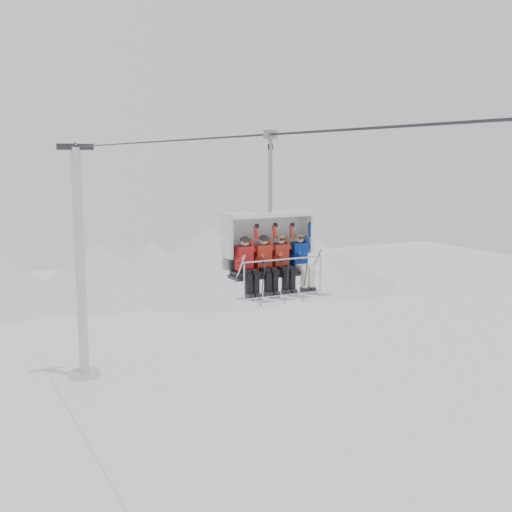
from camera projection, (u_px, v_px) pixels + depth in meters
name	position (u px, v px, depth m)	size (l,w,h in m)	color
ridgeline	(12.00, 275.00, 54.07)	(72.00, 21.00, 7.00)	silver
lift_tower_right	(81.00, 280.00, 36.71)	(2.00, 1.80, 13.48)	silver
haul_cable	(256.00, 135.00, 16.22)	(0.06, 0.06, 50.00)	#2C2C31
chairlift_carrier	(268.00, 242.00, 16.06)	(2.31, 1.17, 3.98)	black
skier_far_left	(246.00, 264.00, 15.52)	(0.40, 1.69, 1.58)	red
skier_center_left	(265.00, 262.00, 15.75)	(0.40, 1.69, 1.58)	red
skier_center_right	(282.00, 261.00, 15.97)	(0.39, 1.69, 1.56)	#B22D1D
skier_far_right	(301.00, 259.00, 16.22)	(0.39, 1.69, 1.57)	navy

